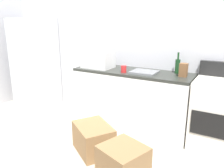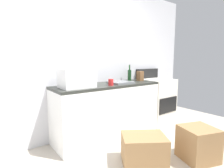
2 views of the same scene
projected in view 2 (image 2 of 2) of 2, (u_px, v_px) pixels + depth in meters
The scene contains 10 objects.
wall_back at pixel (81, 59), 3.00m from camera, with size 5.00×0.10×2.60m, color silver.
kitchen_counter at pixel (108, 111), 3.02m from camera, with size 1.80×0.60×0.90m.
stove_oven at pixel (156, 100), 3.74m from camera, with size 0.60×0.61×1.10m.
microwave at pixel (77, 78), 2.55m from camera, with size 0.46×0.34×0.27m, color white.
sink_basin at pixel (121, 82), 3.03m from camera, with size 0.36×0.32×0.03m, color slate.
wine_bottle at pixel (129, 75), 3.45m from camera, with size 0.07×0.07×0.30m.
coffee_mug at pixel (111, 82), 2.78m from camera, with size 0.08×0.08×0.10m, color red.
knife_block at pixel (140, 76), 3.39m from camera, with size 0.10×0.10×0.18m, color brown.
cardboard_box_large at pixel (198, 144), 2.33m from camera, with size 0.41×0.40×0.43m, color olive.
cardboard_box_medium at pixel (144, 149), 2.27m from camera, with size 0.54×0.39×0.36m, color olive.
Camera 2 is at (-1.39, -1.20, 1.30)m, focal length 28.92 mm.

